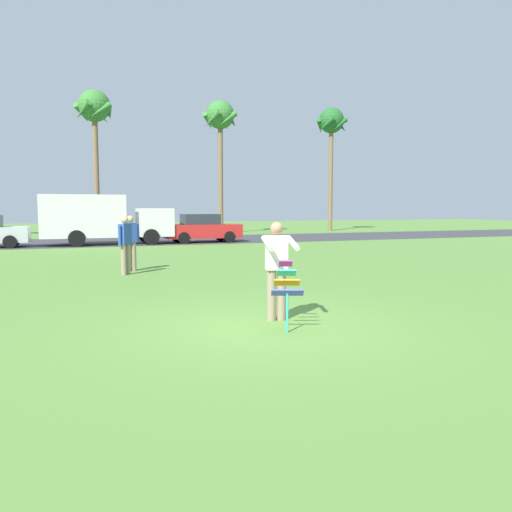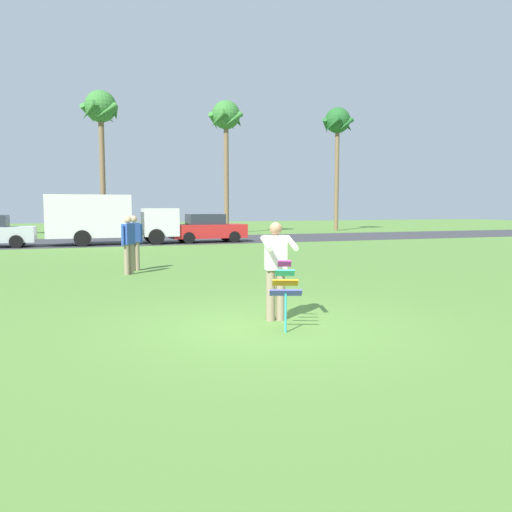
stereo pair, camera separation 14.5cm
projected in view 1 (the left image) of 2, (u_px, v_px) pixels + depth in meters
ground_plane at (267, 326)px, 8.54m from camera, size 120.00×120.00×0.00m
road_strip at (120, 241)px, 29.49m from camera, size 120.00×8.00×0.01m
person_kite_flyer at (277, 267)px, 8.87m from camera, size 0.61×0.71×1.73m
kite_held at (287, 285)px, 8.20m from camera, size 0.57×0.72×1.11m
parked_truck_white_box at (100, 218)px, 26.67m from camera, size 6.71×2.15×2.62m
parked_car_red at (202, 229)px, 28.71m from camera, size 4.23×1.89×1.60m
palm_tree_right_near at (95, 113)px, 33.83m from camera, size 2.58×2.71×9.74m
palm_tree_centre_far at (220, 121)px, 37.75m from camera, size 2.58×2.71×9.86m
palm_tree_far_left at (331, 127)px, 42.37m from camera, size 2.58×2.71×10.22m
person_walker_near at (125, 243)px, 14.94m from camera, size 0.43×0.43×1.73m
person_walker_far at (131, 241)px, 15.83m from camera, size 0.55×0.31×1.73m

